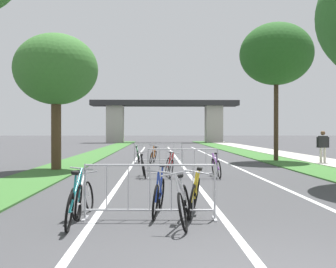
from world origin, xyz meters
TOP-DOWN VIEW (x-y plane):
  - grass_verge_left at (-5.54, 27.32)m, footprint 2.17×66.79m
  - grass_verge_right at (5.54, 27.32)m, footprint 2.17×66.79m
  - sidewalk_path_right at (7.79, 27.32)m, footprint 2.33×66.79m
  - lane_stripe_center at (0.00, 19.32)m, footprint 0.14×38.64m
  - lane_stripe_right_lane at (2.45, 19.32)m, footprint 0.14×38.64m
  - lane_stripe_left_lane at (-2.45, 19.32)m, footprint 0.14×38.64m
  - overpass_bridge at (0.00, 55.20)m, footprint 21.21×3.56m
  - tree_left_pine_near at (-5.52, 13.23)m, footprint 3.53×3.53m
  - tree_right_oak_near at (5.41, 18.30)m, footprint 4.05×4.05m
  - crowd_barrier_nearest at (-1.40, 3.41)m, footprint 2.53×0.54m
  - crowd_barrier_second at (-0.33, 10.12)m, footprint 2.52×0.47m
  - crowd_barrier_third at (-1.16, 16.84)m, footprint 2.53×0.57m
  - bicycle_orange_0 at (-1.42, 17.26)m, footprint 0.54×1.65m
  - bicycle_black_1 at (-1.74, 10.58)m, footprint 0.51×1.60m
  - bicycle_purple_2 at (0.91, 10.50)m, footprint 0.48×1.75m
  - bicycle_teal_3 at (-2.73, 2.95)m, footprint 0.44×1.71m
  - bicycle_yellow_4 at (-0.52, 3.78)m, footprint 0.47×1.73m
  - bicycle_blue_5 at (-1.23, 3.82)m, footprint 0.50×1.70m
  - bicycle_white_6 at (-2.73, 3.77)m, footprint 0.52×1.61m
  - bicycle_green_7 at (-2.22, 17.31)m, footprint 0.47×1.61m
  - bicycle_silver_8 at (-0.78, 2.89)m, footprint 0.64×1.67m
  - bicycle_red_9 at (-0.79, 10.65)m, footprint 0.52×1.66m
  - pedestrian_pushing_bike at (7.15, 16.12)m, footprint 0.60×0.39m

SIDE VIEW (x-z plane):
  - lane_stripe_center at x=0.00m, z-range 0.00..0.01m
  - lane_stripe_right_lane at x=2.45m, z-range 0.00..0.01m
  - lane_stripe_left_lane at x=-2.45m, z-range 0.00..0.01m
  - grass_verge_left at x=-5.54m, z-range 0.00..0.05m
  - grass_verge_right at x=5.54m, z-range 0.00..0.05m
  - sidewalk_path_right at x=7.79m, z-range 0.00..0.08m
  - bicycle_black_1 at x=-1.74m, z-range -0.11..0.81m
  - bicycle_green_7 at x=-2.22m, z-range -0.12..0.83m
  - bicycle_white_6 at x=-2.73m, z-range -0.10..0.82m
  - bicycle_orange_0 at x=-1.42m, z-range -0.13..0.85m
  - bicycle_purple_2 at x=0.91m, z-range -0.09..0.82m
  - bicycle_silver_8 at x=-0.78m, z-range -0.14..0.89m
  - bicycle_teal_3 at x=-2.73m, z-range -0.12..0.88m
  - bicycle_yellow_4 at x=-0.52m, z-range -0.10..0.86m
  - bicycle_blue_5 at x=-1.23m, z-range -0.12..0.88m
  - bicycle_red_9 at x=-0.79m, z-range -0.10..0.87m
  - crowd_barrier_nearest at x=-1.40m, z-range 0.00..1.05m
  - crowd_barrier_second at x=-0.33m, z-range 0.00..1.05m
  - crowd_barrier_third at x=-1.16m, z-range 0.00..1.05m
  - pedestrian_pushing_bike at x=7.15m, z-range 0.18..1.88m
  - overpass_bridge at x=0.00m, z-range 1.09..7.18m
  - tree_left_pine_near at x=-5.52m, z-range 1.36..7.17m
  - tree_right_oak_near at x=5.41m, z-range 2.10..9.79m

